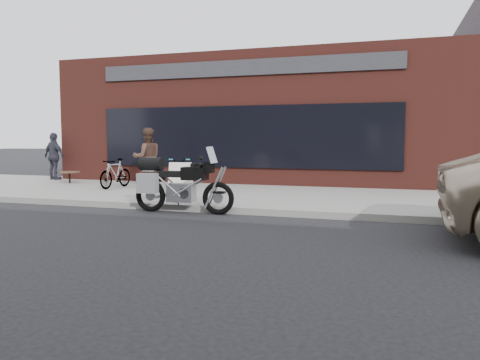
{
  "coord_description": "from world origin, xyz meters",
  "views": [
    {
      "loc": [
        2.6,
        -5.5,
        1.63
      ],
      "look_at": [
        -0.11,
        2.95,
        0.85
      ],
      "focal_mm": 35.0,
      "sensor_mm": 36.0,
      "label": 1
    }
  ],
  "objects": [
    {
      "name": "cafe_patron_left",
      "position": [
        -4.5,
        7.29,
        1.06
      ],
      "size": [
        1.12,
        1.08,
        1.82
      ],
      "primitive_type": "imported",
      "rotation": [
        0.0,
        0.0,
        3.79
      ],
      "color": "#4F352A",
      "rests_on": "near_sidewalk"
    },
    {
      "name": "sandwich_sign",
      "position": [
        -2.34,
        5.07,
        0.6
      ],
      "size": [
        0.65,
        0.61,
        0.9
      ],
      "rotation": [
        0.0,
        0.0,
        0.19
      ],
      "color": "white",
      "rests_on": "near_sidewalk"
    },
    {
      "name": "motorcycle",
      "position": [
        -1.86,
        3.83,
        0.63
      ],
      "size": [
        2.33,
        0.8,
        1.47
      ],
      "rotation": [
        0.0,
        0.0,
        0.03
      ],
      "color": "black",
      "rests_on": "ground"
    },
    {
      "name": "cafe_patron_right",
      "position": [
        -9.02,
        8.6,
        1.0
      ],
      "size": [
        1.07,
        0.66,
        1.71
      ],
      "primitive_type": "imported",
      "rotation": [
        0.0,
        0.0,
        2.89
      ],
      "color": "#30313E",
      "rests_on": "near_sidewalk"
    },
    {
      "name": "near_sidewalk",
      "position": [
        0.0,
        7.0,
        0.07
      ],
      "size": [
        44.0,
        6.0,
        0.15
      ],
      "primitive_type": "cube",
      "color": "gray",
      "rests_on": "ground"
    },
    {
      "name": "bicycle_front",
      "position": [
        -3.38,
        7.23,
        0.61
      ],
      "size": [
        1.28,
        1.83,
        0.91
      ],
      "primitive_type": "imported",
      "rotation": [
        0.0,
        0.0,
        0.43
      ],
      "color": "gray",
      "rests_on": "near_sidewalk"
    },
    {
      "name": "cafe_table",
      "position": [
        -7.66,
        7.67,
        0.51
      ],
      "size": [
        0.68,
        0.68,
        0.39
      ],
      "color": "black",
      "rests_on": "near_sidewalk"
    },
    {
      "name": "ground",
      "position": [
        0.0,
        0.0,
        0.0
      ],
      "size": [
        120.0,
        120.0,
        0.0
      ],
      "primitive_type": "plane",
      "color": "black",
      "rests_on": "ground"
    },
    {
      "name": "storefront",
      "position": [
        -2.0,
        13.98,
        2.25
      ],
      "size": [
        14.0,
        10.07,
        4.5
      ],
      "color": "maroon",
      "rests_on": "ground"
    },
    {
      "name": "bicycle_rear",
      "position": [
        -5.28,
        6.74,
        0.59
      ],
      "size": [
        0.52,
        1.5,
        0.88
      ],
      "primitive_type": "imported",
      "rotation": [
        0.0,
        0.0,
        -0.07
      ],
      "color": "gray",
      "rests_on": "near_sidewalk"
    }
  ]
}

